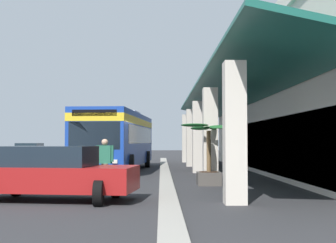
{
  "coord_description": "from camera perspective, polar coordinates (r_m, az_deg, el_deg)",
  "views": [
    {
      "loc": [
        20.42,
        2.18,
        1.6
      ],
      "look_at": [
        0.57,
        2.49,
        2.49
      ],
      "focal_mm": 47.64,
      "sensor_mm": 36.0,
      "label": 1
    }
  ],
  "objects": [
    {
      "name": "transit_bus",
      "position": [
        24.66,
        -6.42,
        -1.96
      ],
      "size": [
        11.38,
        3.51,
        3.34
      ],
      "color": "#193D9E",
      "rests_on": "ground"
    },
    {
      "name": "potted_palm",
      "position": [
        16.42,
        5.19,
        -5.96
      ],
      "size": [
        1.8,
        1.9,
        2.28
      ],
      "color": "#4C4742",
      "rests_on": "ground"
    },
    {
      "name": "parked_sedan_green",
      "position": [
        35.17,
        -17.33,
        -3.83
      ],
      "size": [
        4.48,
        2.15,
        1.47
      ],
      "color": "#195933",
      "rests_on": "ground"
    },
    {
      "name": "pedestrian",
      "position": [
        15.71,
        -8.11,
        -4.92
      ],
      "size": [
        0.48,
        0.65,
        1.68
      ],
      "color": "#726651",
      "rests_on": "ground"
    },
    {
      "name": "parked_sedan_red",
      "position": [
        12.55,
        -14.62,
        -6.36
      ],
      "size": [
        2.83,
        4.6,
        1.47
      ],
      "color": "maroon",
      "rests_on": "ground"
    },
    {
      "name": "ground",
      "position": [
        21.29,
        15.08,
        -6.78
      ],
      "size": [
        120.0,
        120.0,
        0.0
      ],
      "primitive_type": "plane",
      "color": "#2D2D30"
    },
    {
      "name": "curb_strip",
      "position": [
        22.83,
        -0.41,
        -6.43
      ],
      "size": [
        34.12,
        0.5,
        0.12
      ],
      "primitive_type": "cube",
      "color": "#9E998E",
      "rests_on": "ground"
    }
  ]
}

